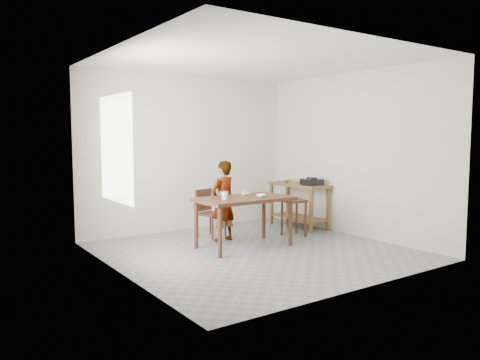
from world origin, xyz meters
TOP-DOWN VIEW (x-y plane):
  - floor at (0.00, 0.00)m, footprint 4.00×4.00m
  - ceiling at (0.00, 0.00)m, footprint 4.00×4.00m
  - wall_back at (0.00, 2.02)m, footprint 4.00×0.04m
  - wall_front at (0.00, -2.02)m, footprint 4.00×0.04m
  - wall_left at (-2.02, 0.00)m, footprint 0.04×4.00m
  - wall_right at (2.02, 0.00)m, footprint 0.04×4.00m
  - window_pane at (-1.97, 0.20)m, footprint 0.02×1.10m
  - dining_table at (0.00, 0.30)m, footprint 1.40×0.80m
  - prep_counter at (1.72, 1.00)m, footprint 0.50×1.20m
  - child at (-0.03, 0.83)m, footprint 0.52×0.40m
  - dining_chair at (-0.04, 1.17)m, footprint 0.48×0.48m
  - stool at (1.13, 0.47)m, footprint 0.40×0.40m
  - glass_tumbler at (-0.34, 0.29)m, footprint 0.11×0.11m
  - small_bowl at (0.22, 0.17)m, footprint 0.16×0.16m
  - banana at (0.16, 0.45)m, footprint 0.17×0.12m
  - serving_bowl at (1.69, 1.39)m, footprint 0.25×0.25m
  - gas_burner at (1.73, 0.68)m, footprint 0.36×0.36m

SIDE VIEW (x-z plane):
  - floor at x=0.00m, z-range -0.04..0.00m
  - stool at x=1.13m, z-range 0.00..0.61m
  - dining_table at x=0.00m, z-range 0.00..0.75m
  - dining_chair at x=-0.04m, z-range 0.00..0.78m
  - prep_counter at x=1.72m, z-range 0.00..0.80m
  - child at x=-0.03m, z-range 0.00..1.27m
  - small_bowl at x=0.22m, z-range 0.75..0.79m
  - banana at x=0.16m, z-range 0.75..0.81m
  - glass_tumbler at x=-0.34m, z-range 0.75..0.86m
  - serving_bowl at x=1.69m, z-range 0.80..0.86m
  - gas_burner at x=1.73m, z-range 0.80..0.90m
  - wall_back at x=0.00m, z-range 0.00..2.70m
  - wall_front at x=0.00m, z-range 0.00..2.70m
  - wall_left at x=-2.02m, z-range 0.00..2.70m
  - wall_right at x=2.02m, z-range 0.00..2.70m
  - window_pane at x=-1.97m, z-range 0.85..2.15m
  - ceiling at x=0.00m, z-range 2.70..2.74m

